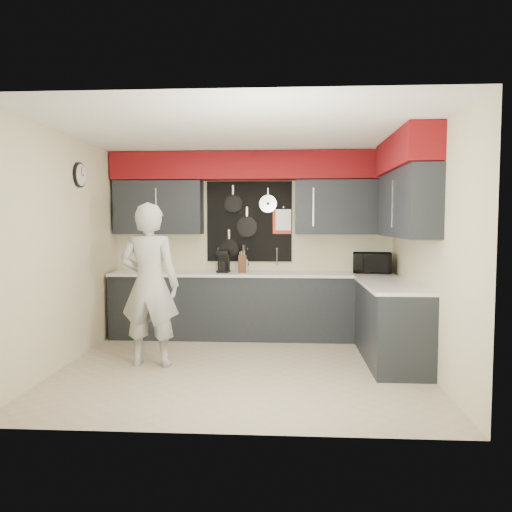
# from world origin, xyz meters

# --- Properties ---
(ground) EXTENTS (4.00, 4.00, 0.00)m
(ground) POSITION_xyz_m (0.00, 0.00, 0.00)
(ground) COLOR tan
(ground) RESTS_ON ground
(back_wall_assembly) EXTENTS (4.00, 0.36, 2.60)m
(back_wall_assembly) POSITION_xyz_m (0.01, 1.60, 2.01)
(back_wall_assembly) COLOR beige
(back_wall_assembly) RESTS_ON ground
(right_wall_assembly) EXTENTS (0.36, 3.50, 2.60)m
(right_wall_assembly) POSITION_xyz_m (1.85, 0.26, 1.94)
(right_wall_assembly) COLOR beige
(right_wall_assembly) RESTS_ON ground
(left_wall_assembly) EXTENTS (0.05, 3.50, 2.60)m
(left_wall_assembly) POSITION_xyz_m (-1.99, 0.02, 1.33)
(left_wall_assembly) COLOR beige
(left_wall_assembly) RESTS_ON ground
(base_cabinets) EXTENTS (3.95, 2.20, 0.92)m
(base_cabinets) POSITION_xyz_m (0.49, 1.13, 0.46)
(base_cabinets) COLOR black
(base_cabinets) RESTS_ON ground
(microwave) EXTENTS (0.55, 0.41, 0.28)m
(microwave) POSITION_xyz_m (1.66, 1.46, 1.06)
(microwave) COLOR black
(microwave) RESTS_ON base_cabinets
(knife_block) EXTENTS (0.11, 0.11, 0.24)m
(knife_block) POSITION_xyz_m (-0.12, 1.39, 1.04)
(knife_block) COLOR #3A2212
(knife_block) RESTS_ON base_cabinets
(utensil_crock) EXTENTS (0.13, 0.13, 0.17)m
(utensil_crock) POSITION_xyz_m (-0.12, 1.52, 1.01)
(utensil_crock) COLOR white
(utensil_crock) RESTS_ON base_cabinets
(coffee_maker) EXTENTS (0.18, 0.21, 0.30)m
(coffee_maker) POSITION_xyz_m (-0.39, 1.45, 1.08)
(coffee_maker) COLOR black
(coffee_maker) RESTS_ON base_cabinets
(person) EXTENTS (0.69, 0.47, 1.84)m
(person) POSITION_xyz_m (-1.05, 0.03, 0.92)
(person) COLOR #A0A09E
(person) RESTS_ON ground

